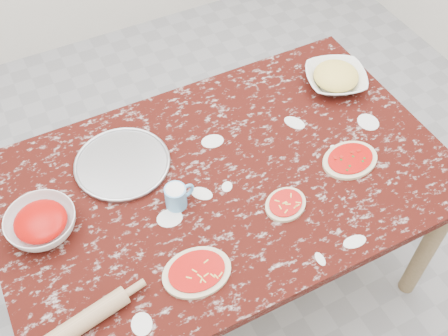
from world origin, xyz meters
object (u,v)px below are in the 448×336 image
cheese_bowl (335,79)px  rolling_pin (83,322)px  sauce_bowl (42,224)px  flour_mug (177,196)px  pizza_tray (122,164)px  worktable (224,191)px

cheese_bowl → rolling_pin: (-1.24, -0.53, -0.00)m
cheese_bowl → rolling_pin: bearing=-156.7°
rolling_pin → cheese_bowl: bearing=23.3°
sauce_bowl → cheese_bowl: size_ratio=0.94×
cheese_bowl → flour_mug: (-0.82, -0.26, 0.01)m
cheese_bowl → flour_mug: 0.86m
pizza_tray → sauce_bowl: bearing=-156.3°
worktable → flour_mug: size_ratio=14.51×
rolling_pin → sauce_bowl: bearing=92.3°
sauce_bowl → cheese_bowl: bearing=7.0°
flour_mug → rolling_pin: (-0.42, -0.28, -0.02)m
cheese_bowl → rolling_pin: size_ratio=0.86×
worktable → rolling_pin: 0.69m
flour_mug → rolling_pin: flour_mug is taller
sauce_bowl → flour_mug: flour_mug is taller
pizza_tray → cheese_bowl: bearing=0.6°
rolling_pin → worktable: bearing=26.7°
worktable → flour_mug: flour_mug is taller
cheese_bowl → flour_mug: size_ratio=2.21×
worktable → sauce_bowl: (-0.63, 0.07, 0.12)m
worktable → cheese_bowl: size_ratio=6.56×
flour_mug → worktable: bearing=9.3°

